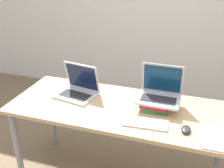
% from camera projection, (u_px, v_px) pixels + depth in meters
% --- Properties ---
extents(desk, '(1.70, 0.68, 0.75)m').
position_uv_depth(desk, '(120.00, 115.00, 2.02)').
color(desk, tan).
rests_on(desk, ground_plane).
extents(laptop_left, '(0.35, 0.30, 0.26)m').
position_uv_depth(laptop_left, '(78.00, 89.00, 2.15)').
color(laptop_left, silver).
rests_on(laptop_left, desk).
extents(book_stack, '(0.20, 0.23, 0.06)m').
position_uv_depth(book_stack, '(156.00, 104.00, 1.96)').
color(book_stack, '#33753D').
rests_on(book_stack, desk).
extents(laptop_on_books, '(0.31, 0.24, 0.25)m').
position_uv_depth(laptop_on_books, '(160.00, 92.00, 1.95)').
color(laptop_on_books, '#B2B2B7').
rests_on(laptop_on_books, book_stack).
extents(wireless_keyboard, '(0.31, 0.15, 0.01)m').
position_uv_depth(wireless_keyboard, '(146.00, 123.00, 1.77)').
color(wireless_keyboard, silver).
rests_on(wireless_keyboard, desk).
extents(mouse, '(0.06, 0.10, 0.03)m').
position_uv_depth(mouse, '(186.00, 129.00, 1.70)').
color(mouse, '#2D2D2D').
rests_on(mouse, desk).
extents(notepad, '(0.21, 0.28, 0.01)m').
position_uv_depth(notepad, '(219.00, 138.00, 1.63)').
color(notepad, white).
rests_on(notepad, desk).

